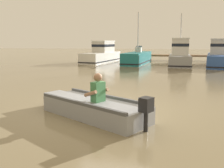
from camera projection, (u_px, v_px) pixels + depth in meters
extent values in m
plane|color=#7A6B4C|center=(110.00, 107.00, 7.52)|extent=(120.00, 120.00, 0.00)
cube|color=brown|center=(213.00, 56.00, 25.06)|extent=(15.75, 1.50, 0.16)
cylinder|color=brown|center=(139.00, 56.00, 25.72)|extent=(0.24, 0.24, 1.02)
cylinder|color=brown|center=(187.00, 55.00, 26.18)|extent=(0.24, 0.24, 1.09)
cube|color=gray|center=(94.00, 109.00, 6.56)|extent=(3.22, 2.56, 0.44)
cube|color=gray|center=(56.00, 99.00, 7.70)|extent=(0.66, 0.72, 0.42)
cube|color=#4D4E51|center=(79.00, 103.00, 6.14)|extent=(2.63, 1.65, 0.08)
cube|color=#4D4E51|center=(107.00, 96.00, 6.89)|extent=(2.63, 1.65, 0.08)
cube|color=#A0A2A8|center=(97.00, 103.00, 6.46)|extent=(0.77, 1.01, 0.06)
cylinder|color=black|center=(146.00, 120.00, 5.46)|extent=(0.14, 0.14, 0.54)
cube|color=black|center=(146.00, 105.00, 5.40)|extent=(0.35, 0.36, 0.32)
cube|color=#3F7F4C|center=(98.00, 92.00, 6.38)|extent=(0.37, 0.40, 0.52)
sphere|color=#9E7051|center=(98.00, 77.00, 6.31)|extent=(0.22, 0.22, 0.22)
cylinder|color=#9E7051|center=(91.00, 94.00, 6.25)|extent=(0.41, 0.30, 0.23)
cylinder|color=#9E7051|center=(103.00, 91.00, 6.58)|extent=(0.41, 0.30, 0.23)
cube|color=white|center=(101.00, 57.00, 23.95)|extent=(2.88, 6.37, 0.94)
cube|color=black|center=(101.00, 60.00, 24.00)|extent=(2.93, 6.42, 0.10)
cube|color=beige|center=(104.00, 47.00, 24.29)|extent=(1.81, 2.80, 1.03)
cube|color=black|center=(104.00, 45.00, 24.27)|extent=(1.85, 2.83, 0.24)
cube|color=white|center=(104.00, 41.00, 24.19)|extent=(1.90, 2.94, 0.08)
cube|color=#1E727A|center=(137.00, 58.00, 22.28)|extent=(2.37, 5.96, 1.02)
cube|color=black|center=(137.00, 62.00, 22.34)|extent=(2.42, 6.00, 0.10)
cube|color=silver|center=(138.00, 50.00, 22.56)|extent=(0.61, 0.57, 0.44)
cube|color=slate|center=(139.00, 48.00, 22.78)|extent=(0.54, 0.12, 0.36)
cylinder|color=silver|center=(138.00, 32.00, 22.03)|extent=(0.10, 0.10, 3.54)
cube|color=gray|center=(180.00, 60.00, 20.63)|extent=(2.01, 4.95, 0.86)
cube|color=black|center=(179.00, 64.00, 20.67)|extent=(2.05, 5.00, 0.10)
cube|color=silver|center=(180.00, 47.00, 20.86)|extent=(1.46, 2.12, 1.34)
cube|color=black|center=(180.00, 45.00, 20.83)|extent=(1.49, 2.15, 0.24)
cube|color=white|center=(180.00, 38.00, 20.73)|extent=(1.53, 2.23, 0.08)
cylinder|color=silver|center=(181.00, 34.00, 20.38)|extent=(0.10, 0.10, 3.41)
cube|color=#2D519E|center=(218.00, 60.00, 20.21)|extent=(2.82, 6.48, 0.94)
cube|color=black|center=(217.00, 64.00, 20.27)|extent=(2.87, 6.52, 0.10)
cube|color=beige|center=(219.00, 47.00, 20.55)|extent=(1.74, 2.84, 1.21)
cube|color=black|center=(219.00, 45.00, 20.52)|extent=(1.78, 2.87, 0.24)
cube|color=white|center=(219.00, 39.00, 20.44)|extent=(1.83, 2.98, 0.08)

